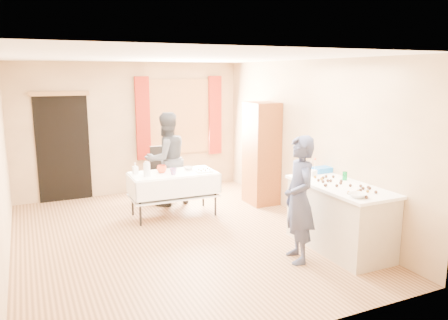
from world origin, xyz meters
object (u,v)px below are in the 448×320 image
woman (166,159)px  girl (299,199)px  cabinet (261,153)px  party_table (174,190)px  chair (164,183)px  counter (339,217)px

woman → girl: bearing=93.2°
cabinet → woman: 1.74m
cabinet → girl: cabinet is taller
party_table → chair: size_ratio=1.45×
woman → cabinet: bearing=147.5°
counter → cabinet: bearing=87.6°
cabinet → girl: (-0.83, -2.43, -0.12)m
counter → chair: chair is taller
girl → woman: bearing=-151.5°
party_table → woman: 0.78m
girl → party_table: bearing=-145.7°
counter → chair: size_ratio=1.58×
girl → counter: bearing=110.7°
girl → chair: bearing=-153.9°
cabinet → counter: size_ratio=1.18×
chair → party_table: bearing=-96.4°
chair → woman: size_ratio=0.59×
counter → girl: size_ratio=0.98×
cabinet → girl: size_ratio=1.15×
counter → chair: bearing=113.5°
girl → woman: (-0.79, 3.06, 0.04)m
chair → cabinet: bearing=-31.7°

